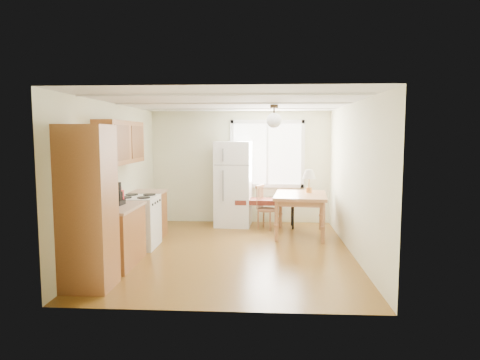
# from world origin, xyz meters

# --- Properties ---
(room_shell) EXTENTS (4.60, 5.60, 2.62)m
(room_shell) POSITION_xyz_m (0.00, 0.00, 1.25)
(room_shell) COLOR #563511
(room_shell) RESTS_ON ground
(kitchen_run) EXTENTS (0.65, 3.40, 2.20)m
(kitchen_run) POSITION_xyz_m (-1.72, -0.63, 0.84)
(kitchen_run) COLOR brown
(kitchen_run) RESTS_ON ground
(window_unit) EXTENTS (1.64, 0.05, 1.51)m
(window_unit) POSITION_xyz_m (0.60, 2.47, 1.55)
(window_unit) COLOR white
(window_unit) RESTS_ON room_shell
(pendant_light) EXTENTS (0.26, 0.26, 0.40)m
(pendant_light) POSITION_xyz_m (0.70, 0.40, 2.24)
(pendant_light) COLOR black
(pendant_light) RESTS_ON room_shell
(refrigerator) EXTENTS (0.80, 0.81, 1.83)m
(refrigerator) POSITION_xyz_m (-0.13, 2.12, 0.92)
(refrigerator) COLOR white
(refrigerator) RESTS_ON ground
(bench) EXTENTS (1.33, 0.51, 0.61)m
(bench) POSITION_xyz_m (0.59, 1.96, 0.54)
(bench) COLOR #581E14
(bench) RESTS_ON ground
(dining_table) EXTENTS (1.11, 1.41, 0.82)m
(dining_table) POSITION_xyz_m (1.25, 1.24, 0.72)
(dining_table) COLOR #965F39
(dining_table) RESTS_ON ground
(chair) EXTENTS (0.45, 0.44, 0.91)m
(chair) POSITION_xyz_m (0.52, 1.83, 0.52)
(chair) COLOR #965F39
(chair) RESTS_ON ground
(table_lamp) EXTENTS (0.27, 0.27, 0.46)m
(table_lamp) POSITION_xyz_m (1.43, 1.47, 1.16)
(table_lamp) COLOR #C6863F
(table_lamp) RESTS_ON dining_table
(coffee_maker) EXTENTS (0.20, 0.25, 0.36)m
(coffee_maker) POSITION_xyz_m (-1.72, -0.72, 1.03)
(coffee_maker) COLOR black
(coffee_maker) RESTS_ON kitchen_run
(kettle) EXTENTS (0.14, 0.14, 0.26)m
(kettle) POSITION_xyz_m (-1.78, -0.42, 1.01)
(kettle) COLOR red
(kettle) RESTS_ON kitchen_run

